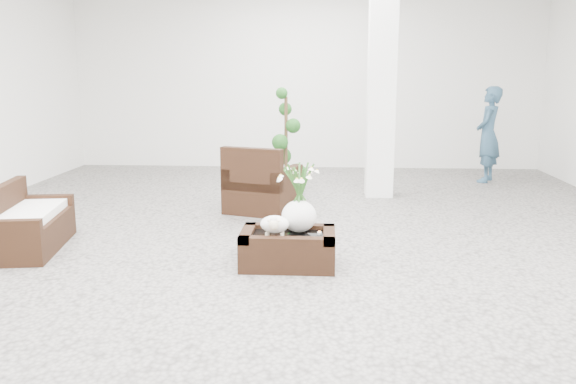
# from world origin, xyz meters

# --- Properties ---
(ground) EXTENTS (11.00, 11.00, 0.00)m
(ground) POSITION_xyz_m (0.00, 0.00, 0.00)
(ground) COLOR gray
(ground) RESTS_ON ground
(column) EXTENTS (0.40, 0.40, 3.50)m
(column) POSITION_xyz_m (1.20, 2.80, 1.75)
(column) COLOR white
(column) RESTS_ON ground
(coffee_table) EXTENTS (0.90, 0.60, 0.31)m
(coffee_table) POSITION_xyz_m (0.03, -0.63, 0.16)
(coffee_table) COLOR black
(coffee_table) RESTS_ON ground
(sheep_figurine) EXTENTS (0.28, 0.23, 0.21)m
(sheep_figurine) POSITION_xyz_m (-0.09, -0.73, 0.42)
(sheep_figurine) COLOR white
(sheep_figurine) RESTS_ON coffee_table
(planter_narcissus) EXTENTS (0.44, 0.44, 0.80)m
(planter_narcissus) POSITION_xyz_m (0.13, -0.53, 0.71)
(planter_narcissus) COLOR white
(planter_narcissus) RESTS_ON coffee_table
(tealight) EXTENTS (0.04, 0.04, 0.03)m
(tealight) POSITION_xyz_m (0.33, -0.61, 0.33)
(tealight) COLOR white
(tealight) RESTS_ON coffee_table
(armchair) EXTENTS (1.05, 1.03, 0.90)m
(armchair) POSITION_xyz_m (-0.45, 1.66, 0.45)
(armchair) COLOR black
(armchair) RESTS_ON ground
(loveseat) EXTENTS (0.82, 1.37, 0.69)m
(loveseat) POSITION_xyz_m (-2.72, -0.26, 0.34)
(loveseat) COLOR black
(loveseat) RESTS_ON ground
(topiary) EXTENTS (0.42, 0.42, 1.59)m
(topiary) POSITION_xyz_m (-0.22, 2.88, 0.79)
(topiary) COLOR #184315
(topiary) RESTS_ON ground
(shopper) EXTENTS (0.60, 0.70, 1.62)m
(shopper) POSITION_xyz_m (3.14, 4.09, 0.81)
(shopper) COLOR #2C4B63
(shopper) RESTS_ON ground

